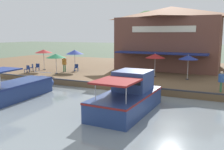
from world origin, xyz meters
TOP-DOWN VIEW (x-y plane):
  - ground_plane at (0.00, 0.00)m, footprint 220.00×220.00m
  - quay_deck at (-11.00, 0.00)m, footprint 22.00×56.00m
  - quay_edge_fender at (-0.10, 0.00)m, footprint 0.20×50.40m
  - waterfront_restaurant at (-13.46, 2.91)m, footprint 10.71×12.82m
  - patio_umbrella_back_row at (-5.61, 6.42)m, footprint 1.91×1.91m
  - patio_umbrella_mid_patio_left at (-5.90, 3.03)m, footprint 2.06×2.06m
  - patio_umbrella_far_corner at (-3.07, -7.59)m, footprint 2.25×2.25m
  - patio_umbrella_mid_patio_right at (-4.84, -10.84)m, footprint 2.14×2.14m
  - patio_umbrella_by_entrance at (-5.93, -6.98)m, footprint 2.15×2.15m
  - cafe_chair_mid_patio at (-3.99, -11.16)m, footprint 0.59×0.59m
  - cafe_chair_beside_entrance at (-3.32, -11.48)m, footprint 0.60×0.60m
  - cafe_chair_under_first_umbrella at (-5.55, -6.55)m, footprint 0.58×0.58m
  - cafe_chair_far_corner_seat at (-2.13, -11.01)m, footprint 0.45×0.45m
  - person_mid_patio at (-4.50, -7.52)m, footprint 0.51×0.51m
  - person_near_entrance at (-1.11, 9.61)m, footprint 0.46×0.46m
  - motorboat_mid_row at (4.37, 4.28)m, footprint 7.46×2.98m
  - motorboat_outer_channel at (4.83, -4.92)m, footprint 7.45×2.66m
  - tree_downstream_bank at (-16.78, -1.43)m, footprint 5.29×5.04m

SIDE VIEW (x-z plane):
  - ground_plane at x=0.00m, z-range 0.00..0.00m
  - quay_deck at x=-11.00m, z-range 0.00..0.60m
  - quay_edge_fender at x=-0.10m, z-range 0.60..0.70m
  - motorboat_outer_channel at x=4.83m, z-range -0.45..2.00m
  - motorboat_mid_row at x=4.37m, z-range -0.30..2.25m
  - cafe_chair_mid_patio at x=-3.99m, z-range 0.65..1.50m
  - cafe_chair_beside_entrance at x=-3.32m, z-range 0.65..1.50m
  - cafe_chair_under_first_umbrella at x=-5.55m, z-range 0.65..1.50m
  - cafe_chair_far_corner_seat at x=-2.13m, z-range 0.65..1.50m
  - person_near_entrance at x=-1.11m, z-range 0.80..2.42m
  - person_mid_patio at x=-4.50m, z-range 0.84..2.63m
  - patio_umbrella_far_corner at x=-3.07m, z-range 1.48..3.76m
  - patio_umbrella_mid_patio_left at x=-5.90m, z-range 1.55..3.99m
  - patio_umbrella_back_row at x=-5.61m, z-range 1.56..4.00m
  - patio_umbrella_by_entrance at x=-5.93m, z-range 1.59..4.16m
  - patio_umbrella_mid_patio_right at x=-4.84m, z-range 1.64..4.20m
  - waterfront_restaurant at x=-13.46m, z-range 0.66..8.58m
  - tree_downstream_bank at x=-16.78m, z-range 1.87..9.73m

